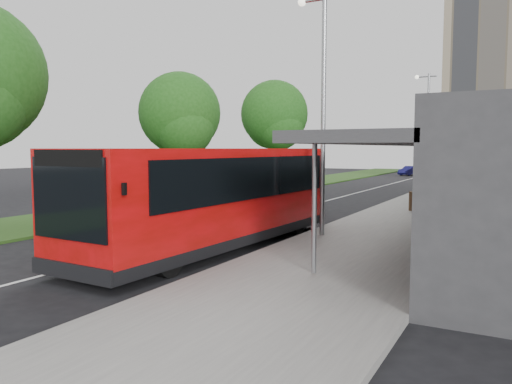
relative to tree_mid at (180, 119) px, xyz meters
The scene contains 15 objects.
ground 12.39m from the tree_mid, 52.23° to the right, with size 120.00×120.00×0.00m, color black.
pavement 17.63m from the tree_mid, 40.07° to the left, with size 5.00×80.00×0.15m, color slate.
grass_verge 11.91m from the tree_mid, 89.93° to the left, with size 5.00×80.00×0.10m, color #214215.
lane_centre_line 10.34m from the tree_mid, 40.30° to the left, with size 0.12×70.00×0.01m, color silver.
kerb_dashes 15.09m from the tree_mid, 43.97° to the left, with size 0.12×56.00×0.01m.
tree_mid is the anchor object (origin of this frame).
tree_far 12.02m from the tree_mid, 90.00° to the left, with size 5.17×5.17×8.32m.
lamp_post_near 13.17m from the tree_mid, 32.36° to the right, with size 1.44×0.28×8.00m.
lamp_post_far 17.07m from the tree_mid, 49.32° to the left, with size 1.44×0.28×8.00m.
bus_main 13.76m from the tree_mid, 48.59° to the right, with size 3.25×10.96×3.07m.
bus_second 8.40m from the tree_mid, 44.29° to the right, with size 2.87×9.84×2.76m.
litter_bin 13.39m from the tree_mid, ahead, with size 0.50×0.50×0.90m, color #372516.
bollard 15.32m from the tree_mid, 32.74° to the left, with size 0.14×0.14×0.90m, color #FFB80D.
car_near 31.42m from the tree_mid, 72.72° to the left, with size 1.48×3.69×1.26m, color #4F150B.
car_far 36.36m from the tree_mid, 81.14° to the left, with size 1.13×3.25×1.07m, color navy.
Camera 1 is at (10.19, -13.81, 3.07)m, focal length 35.00 mm.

